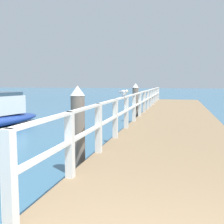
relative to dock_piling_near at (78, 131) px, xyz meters
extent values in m
cube|color=#846B4C|center=(1.89, 7.14, -0.70)|extent=(3.17, 21.70, 0.47)
cube|color=silver|center=(0.38, -2.91, 0.04)|extent=(0.12, 0.12, 1.02)
cube|color=silver|center=(0.38, -1.36, 0.04)|extent=(0.12, 0.12, 1.02)
cube|color=silver|center=(0.38, 0.18, 0.04)|extent=(0.12, 0.12, 1.02)
cube|color=silver|center=(0.38, 1.73, 0.04)|extent=(0.12, 0.12, 1.02)
cube|color=silver|center=(0.38, 3.27, 0.04)|extent=(0.12, 0.12, 1.02)
cube|color=silver|center=(0.38, 4.82, 0.04)|extent=(0.12, 0.12, 1.02)
cube|color=silver|center=(0.38, 6.36, 0.04)|extent=(0.12, 0.12, 1.02)
cube|color=silver|center=(0.38, 7.91, 0.04)|extent=(0.12, 0.12, 1.02)
cube|color=silver|center=(0.38, 9.46, 0.04)|extent=(0.12, 0.12, 1.02)
cube|color=silver|center=(0.38, 11.00, 0.04)|extent=(0.12, 0.12, 1.02)
cube|color=silver|center=(0.38, 12.55, 0.04)|extent=(0.12, 0.12, 1.02)
cube|color=silver|center=(0.38, 14.09, 0.04)|extent=(0.12, 0.12, 1.02)
cube|color=silver|center=(0.38, 15.64, 0.04)|extent=(0.12, 0.12, 1.02)
cube|color=silver|center=(0.38, 17.19, 0.04)|extent=(0.12, 0.12, 1.02)
cube|color=silver|center=(0.38, 7.14, 0.53)|extent=(0.10, 20.10, 0.04)
cube|color=silver|center=(0.38, 7.14, 0.09)|extent=(0.10, 20.10, 0.04)
cylinder|color=#6B6056|center=(0.00, 0.00, -0.11)|extent=(0.28, 0.28, 1.65)
cone|color=white|center=(0.00, 0.00, 0.82)|extent=(0.29, 0.29, 0.20)
cylinder|color=#6B6056|center=(0.00, 7.62, -0.11)|extent=(0.28, 0.28, 1.65)
cone|color=white|center=(0.00, 7.62, 0.82)|extent=(0.29, 0.29, 0.20)
ellipsoid|color=white|center=(0.38, 2.81, 0.67)|extent=(0.28, 0.30, 0.15)
sphere|color=white|center=(0.50, 2.68, 0.72)|extent=(0.09, 0.09, 0.09)
cone|color=gold|center=(0.54, 2.63, 0.72)|extent=(0.05, 0.05, 0.02)
cone|color=#939399|center=(0.27, 2.94, 0.68)|extent=(0.11, 0.11, 0.07)
ellipsoid|color=#939399|center=(0.38, 2.81, 0.70)|extent=(0.28, 0.28, 0.04)
cylinder|color=tan|center=(0.39, 2.84, 0.57)|extent=(0.01, 0.01, 0.05)
cylinder|color=tan|center=(0.35, 2.80, 0.57)|extent=(0.01, 0.01, 0.05)
camera|label=1|loc=(1.96, -5.20, 1.00)|focal=44.36mm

